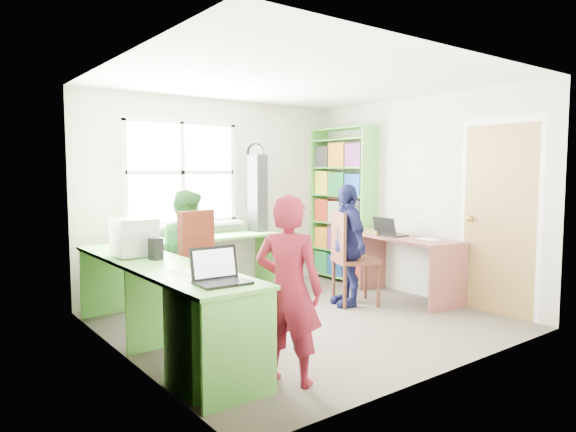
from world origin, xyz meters
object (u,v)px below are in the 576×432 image
object	(u,v)px
right_desk	(410,254)
crt_monitor	(135,237)
laptop_right	(388,232)
person_green	(188,255)
person_navy	(347,245)
wooden_chair	(349,254)
swivel_chair	(207,280)
potted_plant	(185,224)
l_desk	(200,302)
cd_tower	(258,193)
person_red	(289,290)
bookshelf	(342,208)
laptop_left	(219,275)

from	to	relation	value
right_desk	crt_monitor	bearing A→B (deg)	178.80
right_desk	laptop_right	bearing A→B (deg)	120.98
right_desk	person_green	size ratio (longest dim) A/B	1.01
person_navy	laptop_right	bearing A→B (deg)	110.36
person_navy	wooden_chair	bearing A→B (deg)	102.97
swivel_chair	person_navy	size ratio (longest dim) A/B	0.83
person_green	potted_plant	bearing A→B (deg)	-25.41
l_desk	potted_plant	xyz separation A→B (m)	(0.74, 1.78, 0.45)
wooden_chair	cd_tower	bearing A→B (deg)	131.82
crt_monitor	wooden_chair	bearing A→B (deg)	-8.50
l_desk	person_red	world-z (taller)	person_red
l_desk	person_navy	distance (m)	2.16
swivel_chair	l_desk	bearing A→B (deg)	-140.41
bookshelf	crt_monitor	world-z (taller)	bookshelf
laptop_right	person_red	distance (m)	2.86
laptop_right	person_red	bearing A→B (deg)	118.84
wooden_chair	swivel_chair	bearing A→B (deg)	-159.06
wooden_chair	crt_monitor	world-z (taller)	crt_monitor
person_red	wooden_chair	bearing A→B (deg)	-88.62
laptop_left	person_navy	world-z (taller)	person_navy
laptop_right	person_navy	distance (m)	0.70
l_desk	cd_tower	xyz separation A→B (m)	(1.73, 1.73, 0.78)
crt_monitor	potted_plant	bearing A→B (deg)	44.67
laptop_right	l_desk	bearing A→B (deg)	100.71
cd_tower	swivel_chair	bearing A→B (deg)	-152.48
person_green	person_red	bearing A→B (deg)	173.86
bookshelf	cd_tower	xyz separation A→B (m)	(-1.23, 0.26, 0.23)
bookshelf	wooden_chair	distance (m)	1.37
potted_plant	swivel_chair	bearing A→B (deg)	-106.90
laptop_right	right_desk	bearing A→B (deg)	-156.62
laptop_left	crt_monitor	bearing A→B (deg)	95.90
right_desk	potted_plant	xyz separation A→B (m)	(-2.15, 1.55, 0.37)
l_desk	person_red	distance (m)	0.92
bookshelf	person_red	bearing A→B (deg)	-139.24
laptop_right	potted_plant	distance (m)	2.43
wooden_chair	bookshelf	bearing A→B (deg)	74.62
l_desk	wooden_chair	world-z (taller)	wooden_chair
person_green	right_desk	bearing A→B (deg)	-109.48
swivel_chair	right_desk	bearing A→B (deg)	-25.17
bookshelf	laptop_right	world-z (taller)	bookshelf
person_red	person_navy	bearing A→B (deg)	-88.10
right_desk	laptop_left	world-z (taller)	laptop_left
l_desk	person_green	xyz separation A→B (m)	(0.41, 1.02, 0.21)
person_red	laptop_left	bearing A→B (deg)	29.32
swivel_chair	bookshelf	bearing A→B (deg)	1.81
bookshelf	swivel_chair	bearing A→B (deg)	-160.81
laptop_left	person_navy	xyz separation A→B (m)	(2.27, 1.11, -0.12)
l_desk	laptop_right	world-z (taller)	laptop_right
wooden_chair	laptop_left	xyz separation A→B (m)	(-2.30, -1.11, 0.23)
person_red	person_navy	size ratio (longest dim) A/B	0.99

